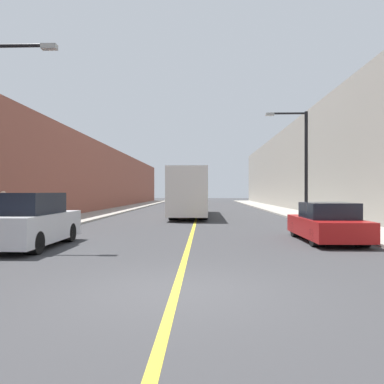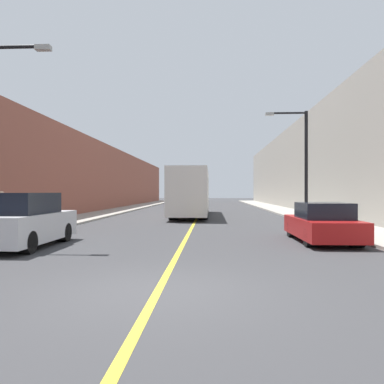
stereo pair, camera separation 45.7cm
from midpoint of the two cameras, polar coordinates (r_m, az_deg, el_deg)
ground_plane at (r=7.11m, az=-4.42°, el=-14.88°), size 200.00×200.00×0.00m
sidewalk_left at (r=37.84m, az=-11.17°, el=-2.64°), size 2.87×72.00×0.11m
sidewalk_right at (r=37.53m, az=12.61°, el=-2.66°), size 2.87×72.00×0.11m
building_row_left at (r=38.74m, az=-16.13°, el=2.15°), size 4.00×72.00×6.50m
building_row_right at (r=38.36m, az=17.67°, el=3.80°), size 4.00×72.00×8.68m
road_center_line at (r=36.88m, az=0.67°, el=-2.79°), size 0.16×72.00×0.01m
bus at (r=28.16m, az=-0.72°, el=0.01°), size 2.53×12.45×3.38m
parked_suv_left at (r=13.46m, az=-24.42°, el=-4.20°), size 1.88×4.42×1.80m
car_right_near at (r=14.52m, az=19.02°, el=-4.61°), size 1.88×4.37×1.44m
street_lamp_right at (r=23.29m, az=15.89°, el=5.08°), size 2.51×0.24×6.50m
pedestrian at (r=17.97m, az=-27.49°, el=-2.55°), size 0.38×0.24×1.74m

